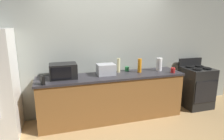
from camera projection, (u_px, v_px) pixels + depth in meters
The scene contains 12 objects.
ground_plane at pixel (118, 127), 3.65m from camera, with size 8.00×8.00×0.00m, color tan.
back_wall at pixel (106, 49), 4.08m from camera, with size 6.40×0.10×2.70m, color #9EA399.
counter_run at pixel (112, 97), 3.91m from camera, with size 2.84×0.64×0.90m.
stove_range at pixel (196, 87), 4.47m from camera, with size 0.60×0.61×1.08m.
microwave at pixel (63, 71), 3.56m from camera, with size 0.48×0.35×0.27m.
toaster_oven at pixel (106, 69), 3.81m from camera, with size 0.34×0.26×0.21m, color #B7BABF.
paper_towel_roll at pixel (159, 64), 4.12m from camera, with size 0.12×0.12×0.27m, color white.
cordless_phone at pixel (43, 80), 3.21m from camera, with size 0.05×0.11×0.15m, color black.
bottle_hand_soap at pixel (119, 65), 3.99m from camera, with size 0.06×0.06×0.29m, color beige.
bottle_dish_soap at pixel (140, 66), 3.98m from camera, with size 0.08×0.08×0.28m, color orange.
mug_green at pixel (127, 69), 4.11m from camera, with size 0.09×0.09×0.09m, color #2D8C47.
mug_red at pixel (173, 70), 3.97m from camera, with size 0.09×0.09×0.10m, color red.
Camera 1 is at (-1.07, -3.12, 1.90)m, focal length 31.65 mm.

